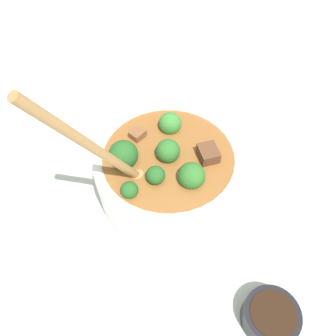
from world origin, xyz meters
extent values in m
plane|color=#ADBCAD|center=(0.00, 0.00, 0.00)|extent=(4.00, 4.00, 0.00)
cylinder|color=white|center=(0.00, 0.00, 0.05)|extent=(0.23, 0.23, 0.10)
torus|color=white|center=(0.00, 0.00, 0.10)|extent=(0.23, 0.23, 0.02)
cylinder|color=brown|center=(0.00, 0.00, 0.07)|extent=(0.20, 0.20, 0.06)
sphere|color=#387F33|center=(-0.04, -0.04, 0.11)|extent=(0.04, 0.04, 0.04)
cylinder|color=#6B9956|center=(-0.04, -0.04, 0.08)|extent=(0.01, 0.01, 0.02)
sphere|color=#2D6B28|center=(0.00, 0.00, 0.11)|extent=(0.04, 0.04, 0.04)
cylinder|color=#6B9956|center=(0.00, 0.00, 0.08)|extent=(0.01, 0.01, 0.02)
sphere|color=#235B23|center=(0.08, 0.02, 0.10)|extent=(0.02, 0.02, 0.02)
cylinder|color=#6B9956|center=(0.08, 0.02, 0.09)|extent=(0.01, 0.01, 0.01)
sphere|color=#2D6B28|center=(0.00, 0.05, 0.11)|extent=(0.04, 0.04, 0.04)
cylinder|color=#6B9956|center=(0.00, 0.05, 0.08)|extent=(0.01, 0.01, 0.02)
sphere|color=#235B23|center=(0.04, 0.02, 0.11)|extent=(0.03, 0.03, 0.03)
cylinder|color=#6B9956|center=(0.04, 0.02, 0.09)|extent=(0.01, 0.01, 0.01)
sphere|color=#235B23|center=(0.06, -0.03, 0.11)|extent=(0.04, 0.04, 0.04)
cylinder|color=#6B9956|center=(0.06, -0.03, 0.08)|extent=(0.02, 0.02, 0.02)
cube|color=brown|center=(0.01, -0.06, 0.10)|extent=(0.03, 0.02, 0.02)
cube|color=brown|center=(-0.05, 0.04, 0.10)|extent=(0.04, 0.04, 0.02)
ellipsoid|color=#A87A47|center=(0.06, 0.00, 0.09)|extent=(0.04, 0.03, 0.01)
cylinder|color=#A87A47|center=(0.11, 0.00, 0.20)|extent=(0.12, 0.01, 0.21)
cylinder|color=black|center=(0.02, 0.25, 0.02)|extent=(0.07, 0.07, 0.03)
cylinder|color=black|center=(0.02, 0.25, 0.03)|extent=(0.06, 0.06, 0.01)
cylinder|color=white|center=(0.22, 0.12, 0.01)|extent=(0.22, 0.22, 0.01)
torus|color=white|center=(0.22, 0.12, 0.01)|extent=(0.21, 0.21, 0.01)
camera|label=1|loc=(0.19, 0.25, 0.48)|focal=35.00mm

